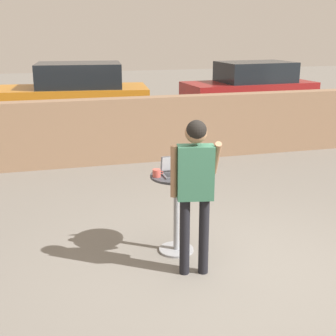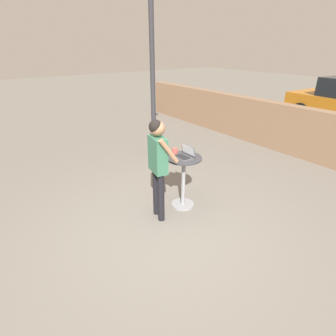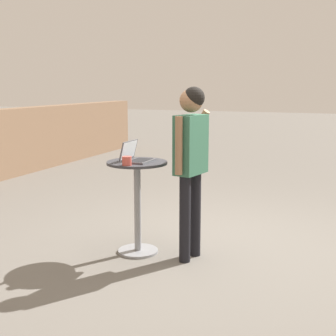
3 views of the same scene
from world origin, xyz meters
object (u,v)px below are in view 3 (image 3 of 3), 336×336
(coffee_mug, at_px, (127,161))
(standing_person, at_px, (191,152))
(laptop, at_px, (136,157))
(cafe_table, at_px, (137,195))

(coffee_mug, height_order, standing_person, standing_person)
(standing_person, bearing_deg, laptop, 93.45)
(cafe_table, xyz_separation_m, standing_person, (0.03, -0.56, 0.48))
(laptop, distance_m, standing_person, 0.58)
(laptop, relative_size, coffee_mug, 2.64)
(cafe_table, height_order, standing_person, standing_person)
(laptop, height_order, coffee_mug, laptop)
(cafe_table, height_order, laptop, laptop)
(laptop, relative_size, standing_person, 0.19)
(laptop, bearing_deg, cafe_table, -89.65)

